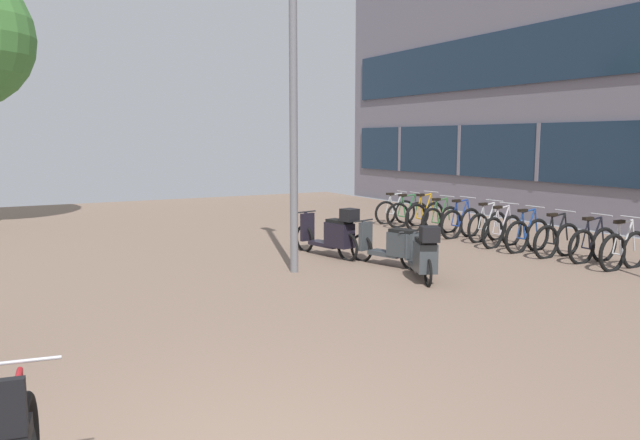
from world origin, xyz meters
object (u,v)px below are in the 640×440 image
object	(u,v)px
scooter_near	(392,245)
scooter_mid	(423,254)
bicycle_rack_08	(425,216)
bicycle_rack_10	(395,212)
bicycle_rack_05	(488,226)
bicycle_rack_06	(461,223)
scooter_far	(333,234)
bicycle_rack_00	(624,251)
bicycle_rack_04	(502,231)
bicycle_rack_09	(408,214)
lamp_post	(293,76)
bicycle_rack_01	(593,245)
bicycle_rack_02	(557,240)
bicycle_rack_07	(441,220)
bicycle_rack_03	(527,235)

from	to	relation	value
scooter_near	scooter_mid	bearing A→B (deg)	-100.71
bicycle_rack_08	bicycle_rack_10	world-z (taller)	bicycle_rack_08
bicycle_rack_05	bicycle_rack_06	world-z (taller)	bicycle_rack_06
bicycle_rack_10	scooter_far	xyz separation A→B (m)	(-3.99, -3.40, 0.14)
bicycle_rack_00	bicycle_rack_04	bearing A→B (deg)	93.34
scooter_far	bicycle_rack_09	bearing A→B (deg)	34.86
bicycle_rack_06	lamp_post	distance (m)	6.17
scooter_near	bicycle_rack_08	bearing A→B (deg)	44.21
bicycle_rack_01	bicycle_rack_06	size ratio (longest dim) A/B	0.94
bicycle_rack_10	scooter_mid	xyz separation A→B (m)	(-3.70, -5.88, 0.11)
bicycle_rack_00	scooter_near	bearing A→B (deg)	147.28
bicycle_rack_04	bicycle_rack_05	size ratio (longest dim) A/B	1.01
lamp_post	bicycle_rack_09	bearing A→B (deg)	34.59
bicycle_rack_01	scooter_near	xyz separation A→B (m)	(-3.54, 1.53, 0.06)
bicycle_rack_01	bicycle_rack_10	xyz separation A→B (m)	(-0.06, 6.23, -0.01)
scooter_far	bicycle_rack_02	bearing A→B (deg)	-28.77
bicycle_rack_01	bicycle_rack_00	bearing A→B (deg)	-96.41
bicycle_rack_02	bicycle_rack_05	world-z (taller)	bicycle_rack_05
bicycle_rack_07	bicycle_rack_04	bearing A→B (deg)	-91.13
bicycle_rack_00	bicycle_rack_02	world-z (taller)	bicycle_rack_00
bicycle_rack_08	scooter_far	size ratio (longest dim) A/B	0.74
bicycle_rack_04	scooter_far	world-z (taller)	scooter_far
bicycle_rack_02	scooter_near	distance (m)	3.48
bicycle_rack_07	bicycle_rack_10	bearing A→B (deg)	86.30
scooter_near	scooter_mid	distance (m)	1.20
bicycle_rack_01	bicycle_rack_10	bearing A→B (deg)	90.59
bicycle_rack_03	scooter_mid	distance (m)	3.69
bicycle_rack_09	bicycle_rack_01	bearing A→B (deg)	-88.37
bicycle_rack_03	bicycle_rack_07	world-z (taller)	bicycle_rack_03
bicycle_rack_01	bicycle_rack_02	size ratio (longest dim) A/B	0.98
bicycle_rack_05	lamp_post	size ratio (longest dim) A/B	0.22
bicycle_rack_10	bicycle_rack_05	bearing A→B (deg)	-88.79
bicycle_rack_10	scooter_mid	size ratio (longest dim) A/B	0.82
bicycle_rack_02	bicycle_rack_07	size ratio (longest dim) A/B	0.99
bicycle_rack_05	bicycle_rack_02	bearing A→B (deg)	-94.73
bicycle_rack_00	bicycle_rack_08	xyz separation A→B (m)	(-0.06, 5.54, 0.01)
scooter_near	lamp_post	distance (m)	3.51
bicycle_rack_04	bicycle_rack_06	size ratio (longest dim) A/B	1.00
bicycle_rack_03	scooter_far	bearing A→B (deg)	159.32
bicycle_rack_00	bicycle_rack_04	distance (m)	2.77
bicycle_rack_08	bicycle_rack_09	distance (m)	0.69
bicycle_rack_03	bicycle_rack_04	world-z (taller)	bicycle_rack_04
bicycle_rack_03	scooter_mid	bearing A→B (deg)	-163.77
bicycle_rack_01	scooter_far	distance (m)	4.94
bicycle_rack_10	bicycle_rack_06	bearing A→B (deg)	-92.08
bicycle_rack_10	lamp_post	xyz separation A→B (m)	(-5.26, -4.26, 3.05)
bicycle_rack_00	bicycle_rack_08	distance (m)	5.54
bicycle_rack_03	scooter_near	distance (m)	3.32
bicycle_rack_08	bicycle_rack_09	world-z (taller)	bicycle_rack_08
bicycle_rack_05	scooter_near	size ratio (longest dim) A/B	0.81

